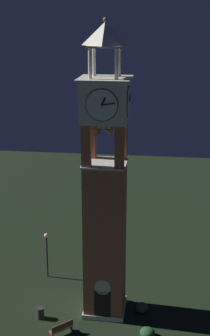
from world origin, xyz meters
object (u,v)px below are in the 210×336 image
at_px(lamp_post, 47,247).
at_px(trash_bin, 40,313).
at_px(park_bench, 61,329).
at_px(clock_tower, 105,199).

relative_size(lamp_post, trash_bin, 4.67).
bearing_deg(lamp_post, trash_bin, -81.05).
bearing_deg(trash_bin, park_bench, -42.08).
relative_size(clock_tower, trash_bin, 24.53).
distance_m(clock_tower, trash_bin, 9.09).
relative_size(park_bench, lamp_post, 0.39).
relative_size(clock_tower, lamp_post, 5.26).
distance_m(clock_tower, lamp_post, 8.59).
relative_size(clock_tower, park_bench, 13.49).
distance_m(clock_tower, park_bench, 8.79).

